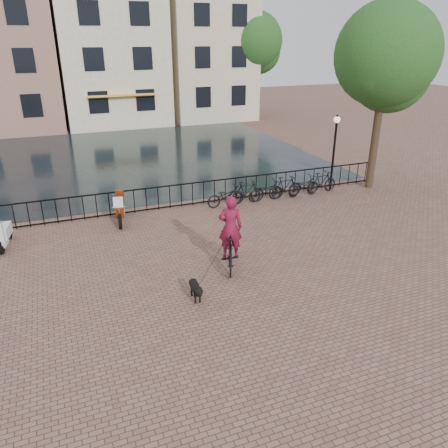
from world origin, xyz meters
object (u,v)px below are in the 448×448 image
object	(u,v)px
cyclist	(230,237)
scooter	(2,227)
lamp_post	(335,140)
motorcycle	(120,206)
dog	(196,290)

from	to	relation	value
cyclist	scooter	size ratio (longest dim) A/B	1.75
lamp_post	motorcycle	world-z (taller)	lamp_post
dog	cyclist	bearing A→B (deg)	43.67
dog	motorcycle	size ratio (longest dim) A/B	0.47
lamp_post	scooter	bearing A→B (deg)	-175.68
cyclist	dog	distance (m)	2.20
scooter	motorcycle	bearing A→B (deg)	18.58
cyclist	motorcycle	bearing A→B (deg)	-41.73
dog	lamp_post	bearing A→B (deg)	40.04
motorcycle	scooter	size ratio (longest dim) A/B	1.19
dog	motorcycle	xyz separation A→B (m)	(-1.05, 6.34, 0.37)
dog	motorcycle	distance (m)	6.44
lamp_post	cyclist	bearing A→B (deg)	-143.91
lamp_post	scooter	xyz separation A→B (m)	(-13.96, -1.05, -1.66)
lamp_post	dog	size ratio (longest dim) A/B	3.85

